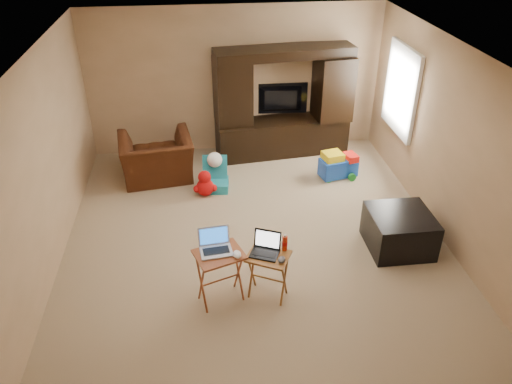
{
  "coord_description": "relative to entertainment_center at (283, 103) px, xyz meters",
  "views": [
    {
      "loc": [
        -0.64,
        -5.48,
        4.03
      ],
      "look_at": [
        0.0,
        -0.2,
        0.8
      ],
      "focal_mm": 35.0,
      "sensor_mm": 36.0,
      "label": 1
    }
  ],
  "objects": [
    {
      "name": "television",
      "position": [
        -0.0,
        0.22,
        -0.04
      ],
      "size": [
        0.96,
        0.17,
        0.55
      ],
      "primitive_type": "imported",
      "rotation": [
        0.0,
        0.0,
        3.09
      ],
      "color": "black",
      "rests_on": "entertainment_center"
    },
    {
      "name": "window_frame",
      "position": [
        1.68,
        -0.88,
        0.46
      ],
      "size": [
        0.06,
        1.14,
        1.34
      ],
      "primitive_type": "cube",
      "color": "white",
      "rests_on": "ground"
    },
    {
      "name": "window_pane",
      "position": [
        1.7,
        -0.88,
        0.46
      ],
      "size": [
        0.0,
        1.2,
        1.2
      ],
      "primitive_type": "plane",
      "rotation": [
        1.57,
        0.0,
        -1.57
      ],
      "color": "white",
      "rests_on": "ground"
    },
    {
      "name": "recliner",
      "position": [
        -2.15,
        -0.69,
        -0.57
      ],
      "size": [
        1.24,
        1.12,
        0.72
      ],
      "primitive_type": "imported",
      "rotation": [
        0.0,
        0.0,
        3.28
      ],
      "color": "#481F0F",
      "rests_on": "floor"
    },
    {
      "name": "mouse_left",
      "position": [
        -1.12,
        -3.71,
        -0.25
      ],
      "size": [
        0.09,
        0.14,
        0.05
      ],
      "primitive_type": "ellipsoid",
      "rotation": [
        0.0,
        0.0,
        0.07
      ],
      "color": "white",
      "rests_on": "tray_table_left"
    },
    {
      "name": "wall_right",
      "position": [
        1.72,
        -2.43,
        0.31
      ],
      "size": [
        0.0,
        5.5,
        5.5
      ],
      "primitive_type": "plane",
      "rotation": [
        1.57,
        0.0,
        -1.57
      ],
      "color": "tan",
      "rests_on": "ground"
    },
    {
      "name": "tray_table_right",
      "position": [
        -0.77,
        -3.63,
        -0.65
      ],
      "size": [
        0.56,
        0.53,
        0.58
      ],
      "primitive_type": "cube",
      "rotation": [
        0.0,
        0.0,
        -0.48
      ],
      "color": "#945F23",
      "rests_on": "floor"
    },
    {
      "name": "tray_table_left",
      "position": [
        -1.31,
        -3.64,
        -0.61
      ],
      "size": [
        0.62,
        0.55,
        0.66
      ],
      "primitive_type": "cube",
      "rotation": [
        0.0,
        0.0,
        0.34
      ],
      "color": "#AA5029",
      "rests_on": "floor"
    },
    {
      "name": "floor",
      "position": [
        -0.78,
        -2.43,
        -0.94
      ],
      "size": [
        5.5,
        5.5,
        0.0
      ],
      "primitive_type": "plane",
      "color": "tan",
      "rests_on": "ground"
    },
    {
      "name": "entertainment_center",
      "position": [
        0.0,
        0.0,
        0.0
      ],
      "size": [
        2.34,
        0.82,
        1.87
      ],
      "primitive_type": "cube",
      "rotation": [
        0.0,
        0.0,
        0.11
      ],
      "color": "black",
      "rests_on": "floor"
    },
    {
      "name": "child_rocker",
      "position": [
        -1.23,
        -1.16,
        -0.68
      ],
      "size": [
        0.43,
        0.48,
        0.51
      ],
      "primitive_type": null,
      "rotation": [
        0.0,
        0.0,
        -0.11
      ],
      "color": "teal",
      "rests_on": "floor"
    },
    {
      "name": "laptop_right",
      "position": [
        -0.81,
        -3.61,
        -0.23
      ],
      "size": [
        0.38,
        0.36,
        0.24
      ],
      "primitive_type": "cube",
      "rotation": [
        0.0,
        0.0,
        -0.41
      ],
      "color": "black",
      "rests_on": "tray_table_right"
    },
    {
      "name": "wall_front",
      "position": [
        -0.78,
        -5.18,
        0.31
      ],
      "size": [
        5.0,
        0.0,
        5.0
      ],
      "primitive_type": "plane",
      "rotation": [
        -1.57,
        0.0,
        0.0
      ],
      "color": "tan",
      "rests_on": "ground"
    },
    {
      "name": "wall_left",
      "position": [
        -3.28,
        -2.43,
        0.31
      ],
      "size": [
        0.0,
        5.5,
        5.5
      ],
      "primitive_type": "plane",
      "rotation": [
        1.57,
        0.0,
        1.57
      ],
      "color": "tan",
      "rests_on": "ground"
    },
    {
      "name": "mouse_right",
      "position": [
        -0.64,
        -3.75,
        -0.33
      ],
      "size": [
        0.12,
        0.14,
        0.05
      ],
      "primitive_type": "ellipsoid",
      "rotation": [
        0.0,
        0.0,
        -0.41
      ],
      "color": "#404145",
      "rests_on": "tray_table_right"
    },
    {
      "name": "ottoman",
      "position": [
        1.05,
        -2.92,
        -0.69
      ],
      "size": [
        0.78,
        0.78,
        0.5
      ],
      "primitive_type": "cube",
      "rotation": [
        0.0,
        0.0,
        -0.0
      ],
      "color": "black",
      "rests_on": "floor"
    },
    {
      "name": "push_toy",
      "position": [
        0.76,
        -0.99,
        -0.71
      ],
      "size": [
        0.68,
        0.56,
        0.45
      ],
      "primitive_type": null,
      "rotation": [
        0.0,
        0.0,
        0.23
      ],
      "color": "blue",
      "rests_on": "floor"
    },
    {
      "name": "wall_back",
      "position": [
        -0.78,
        0.32,
        0.31
      ],
      "size": [
        5.0,
        0.0,
        5.0
      ],
      "primitive_type": "plane",
      "rotation": [
        1.57,
        0.0,
        0.0
      ],
      "color": "tan",
      "rests_on": "ground"
    },
    {
      "name": "laptop_left",
      "position": [
        -1.34,
        -3.61,
        -0.16
      ],
      "size": [
        0.37,
        0.32,
        0.24
      ],
      "primitive_type": "cube",
      "rotation": [
        0.0,
        0.0,
        0.11
      ],
      "color": "silver",
      "rests_on": "tray_table_left"
    },
    {
      "name": "ceiling",
      "position": [
        -0.78,
        -2.43,
        1.56
      ],
      "size": [
        5.5,
        5.5,
        0.0
      ],
      "primitive_type": "plane",
      "rotation": [
        3.14,
        0.0,
        0.0
      ],
      "color": "silver",
      "rests_on": "ground"
    },
    {
      "name": "water_bottle",
      "position": [
        -0.57,
        -3.55,
        -0.26
      ],
      "size": [
        0.06,
        0.06,
        0.18
      ],
      "primitive_type": "cylinder",
      "color": "red",
      "rests_on": "tray_table_right"
    },
    {
      "name": "plush_toy",
      "position": [
        -1.41,
        -1.31,
        -0.73
      ],
      "size": [
        0.37,
        0.31,
        0.42
      ],
      "primitive_type": null,
      "color": "red",
      "rests_on": "floor"
    }
  ]
}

